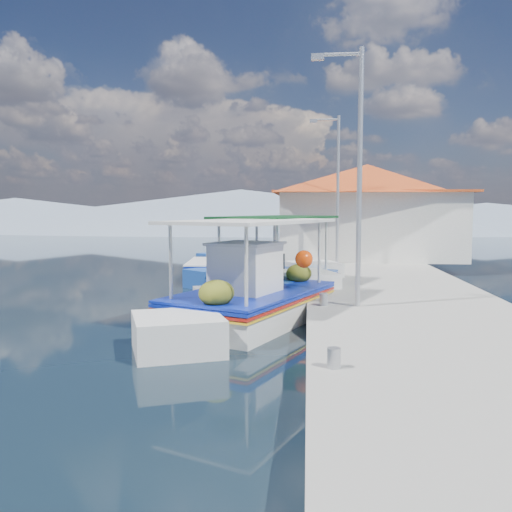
{
  "coord_description": "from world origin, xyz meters",
  "views": [
    {
      "loc": [
        3.4,
        -10.61,
        2.83
      ],
      "look_at": [
        1.76,
        6.2,
        1.3
      ],
      "focal_mm": 37.1,
      "sensor_mm": 36.0,
      "label": 1
    }
  ],
  "objects": [
    {
      "name": "quay",
      "position": [
        5.9,
        6.0,
        0.25
      ],
      "size": [
        5.0,
        44.0,
        0.5
      ],
      "primitive_type": "cube",
      "color": "gray",
      "rests_on": "ground"
    },
    {
      "name": "main_caique",
      "position": [
        2.03,
        2.28,
        0.54
      ],
      "size": [
        4.63,
        7.9,
        2.83
      ],
      "rotation": [
        0.0,
        0.0,
        0.4
      ],
      "color": "white",
      "rests_on": "ground"
    },
    {
      "name": "lamp_post_near",
      "position": [
        4.51,
        2.0,
        3.85
      ],
      "size": [
        1.21,
        0.14,
        6.0
      ],
      "color": "#A5A8AD",
      "rests_on": "quay"
    },
    {
      "name": "lamp_post_far",
      "position": [
        4.51,
        11.0,
        3.85
      ],
      "size": [
        1.21,
        0.14,
        6.0
      ],
      "color": "#A5A8AD",
      "rests_on": "quay"
    },
    {
      "name": "caique_green_canopy",
      "position": [
        2.43,
        5.3,
        0.43
      ],
      "size": [
        4.33,
        6.98,
        2.88
      ],
      "rotation": [
        0.0,
        0.0,
        0.44
      ],
      "color": "white",
      "rests_on": "ground"
    },
    {
      "name": "mountain_ridge",
      "position": [
        6.54,
        56.0,
        2.04
      ],
      "size": [
        171.4,
        96.0,
        5.5
      ],
      "color": "slate",
      "rests_on": "ground"
    },
    {
      "name": "harbor_building",
      "position": [
        6.2,
        15.0,
        2.78
      ],
      "size": [
        10.49,
        10.49,
        4.4
      ],
      "color": "silver",
      "rests_on": "quay"
    },
    {
      "name": "ground",
      "position": [
        0.0,
        0.0,
        0.0
      ],
      "size": [
        160.0,
        160.0,
        0.0
      ],
      "primitive_type": "plane",
      "color": "black",
      "rests_on": "ground"
    },
    {
      "name": "caique_blue_hull",
      "position": [
        -0.35,
        10.11,
        0.3
      ],
      "size": [
        2.21,
        6.22,
        1.11
      ],
      "rotation": [
        0.0,
        0.0,
        -0.1
      ],
      "color": "#1A479F",
      "rests_on": "ground"
    },
    {
      "name": "bollards",
      "position": [
        3.8,
        5.25,
        0.65
      ],
      "size": [
        0.2,
        17.2,
        0.3
      ],
      "color": "#A5A8AD",
      "rests_on": "quay"
    }
  ]
}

